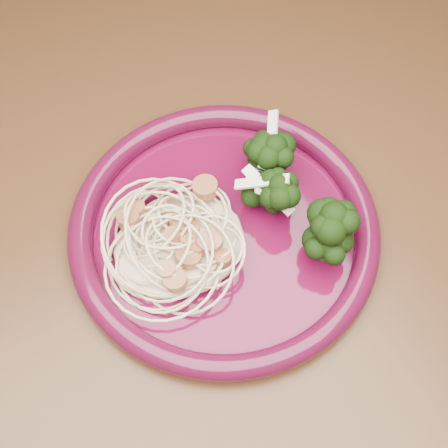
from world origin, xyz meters
TOP-DOWN VIEW (x-y plane):
  - dining_table at (0.00, 0.00)m, footprint 1.20×0.80m
  - dinner_plate at (0.03, -0.05)m, footprint 0.33×0.33m
  - spaghetti_pile at (-0.01, -0.05)m, footprint 0.14×0.13m
  - scallop_cluster at (-0.01, -0.05)m, footprint 0.13×0.13m
  - broccoli_pile at (0.09, -0.06)m, footprint 0.10×0.15m
  - onion_garnish at (0.09, -0.06)m, footprint 0.07×0.10m

SIDE VIEW (x-z plane):
  - dining_table at x=0.00m, z-range 0.28..1.03m
  - dinner_plate at x=0.03m, z-range 0.75..0.77m
  - spaghetti_pile at x=-0.01m, z-range 0.76..0.79m
  - broccoli_pile at x=0.09m, z-range 0.76..0.81m
  - scallop_cluster at x=-0.01m, z-range 0.79..0.82m
  - onion_garnish at x=0.09m, z-range 0.79..0.84m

